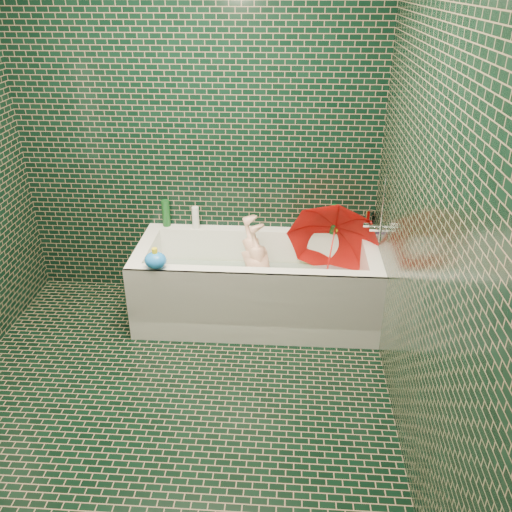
# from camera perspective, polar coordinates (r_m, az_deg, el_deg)

# --- Properties ---
(floor) EXTENTS (2.80, 2.80, 0.00)m
(floor) POSITION_cam_1_polar(r_m,az_deg,el_deg) (3.32, -9.20, -15.56)
(floor) COLOR black
(floor) RESTS_ON ground
(wall_back) EXTENTS (2.80, 0.00, 2.80)m
(wall_back) POSITION_cam_1_polar(r_m,az_deg,el_deg) (3.94, -6.23, 12.64)
(wall_back) COLOR black
(wall_back) RESTS_ON floor
(wall_front) EXTENTS (2.80, 0.00, 2.80)m
(wall_front) POSITION_cam_1_polar(r_m,az_deg,el_deg) (1.53, -24.31, -16.00)
(wall_front) COLOR black
(wall_front) RESTS_ON floor
(wall_right) EXTENTS (0.00, 2.80, 2.80)m
(wall_right) POSITION_cam_1_polar(r_m,az_deg,el_deg) (2.63, 17.44, 3.93)
(wall_right) COLOR black
(wall_right) RESTS_ON floor
(bathtub) EXTENTS (1.70, 0.75, 0.55)m
(bathtub) POSITION_cam_1_polar(r_m,az_deg,el_deg) (3.93, 0.08, -3.70)
(bathtub) COLOR white
(bathtub) RESTS_ON floor
(bath_mat) EXTENTS (1.35, 0.47, 0.01)m
(bath_mat) POSITION_cam_1_polar(r_m,az_deg,el_deg) (3.98, 0.10, -4.26)
(bath_mat) COLOR #50CA28
(bath_mat) RESTS_ON bathtub
(water) EXTENTS (1.48, 0.53, 0.00)m
(water) POSITION_cam_1_polar(r_m,az_deg,el_deg) (3.90, 0.10, -2.46)
(water) COLOR silver
(water) RESTS_ON bathtub
(faucet) EXTENTS (0.18, 0.19, 0.55)m
(faucet) POSITION_cam_1_polar(r_m,az_deg,el_deg) (3.72, 12.73, 3.44)
(faucet) COLOR silver
(faucet) RESTS_ON wall_right
(child) EXTENTS (0.98, 0.58, 0.36)m
(child) POSITION_cam_1_polar(r_m,az_deg,el_deg) (3.90, 0.66, -2.29)
(child) COLOR #E6AA8F
(child) RESTS_ON bathtub
(umbrella) EXTENTS (0.88, 0.87, 0.87)m
(umbrella) POSITION_cam_1_polar(r_m,az_deg,el_deg) (3.83, 7.91, 0.61)
(umbrella) COLOR red
(umbrella) RESTS_ON bathtub
(soap_bottle_a) EXTENTS (0.11, 0.11, 0.23)m
(soap_bottle_a) POSITION_cam_1_polar(r_m,az_deg,el_deg) (4.09, 11.49, 2.34)
(soap_bottle_a) COLOR white
(soap_bottle_a) RESTS_ON bathtub
(soap_bottle_b) EXTENTS (0.08, 0.09, 0.18)m
(soap_bottle_b) POSITION_cam_1_polar(r_m,az_deg,el_deg) (4.08, 11.67, 2.29)
(soap_bottle_b) COLOR #431B68
(soap_bottle_b) RESTS_ON bathtub
(soap_bottle_c) EXTENTS (0.12, 0.12, 0.15)m
(soap_bottle_c) POSITION_cam_1_polar(r_m,az_deg,el_deg) (4.09, 10.20, 2.50)
(soap_bottle_c) COLOR #14471B
(soap_bottle_c) RESTS_ON bathtub
(bottle_right_tall) EXTENTS (0.07, 0.07, 0.22)m
(bottle_right_tall) POSITION_cam_1_polar(r_m,az_deg,el_deg) (4.01, 8.20, 3.84)
(bottle_right_tall) COLOR #14471B
(bottle_right_tall) RESTS_ON bathtub
(bottle_right_pump) EXTENTS (0.06, 0.06, 0.17)m
(bottle_right_pump) POSITION_cam_1_polar(r_m,az_deg,el_deg) (4.08, 11.72, 3.63)
(bottle_right_pump) COLOR silver
(bottle_right_pump) RESTS_ON bathtub
(bottle_left_tall) EXTENTS (0.07, 0.07, 0.20)m
(bottle_left_tall) POSITION_cam_1_polar(r_m,az_deg,el_deg) (4.15, -9.45, 4.47)
(bottle_left_tall) COLOR #14471B
(bottle_left_tall) RESTS_ON bathtub
(bottle_left_short) EXTENTS (0.07, 0.07, 0.17)m
(bottle_left_short) POSITION_cam_1_polar(r_m,az_deg,el_deg) (4.08, -6.38, 4.02)
(bottle_left_short) COLOR white
(bottle_left_short) RESTS_ON bathtub
(rubber_duck) EXTENTS (0.12, 0.08, 0.10)m
(rubber_duck) POSITION_cam_1_polar(r_m,az_deg,el_deg) (4.05, 8.50, 3.03)
(rubber_duck) COLOR yellow
(rubber_duck) RESTS_ON bathtub
(bath_toy) EXTENTS (0.16, 0.13, 0.14)m
(bath_toy) POSITION_cam_1_polar(r_m,az_deg,el_deg) (3.55, -10.54, -0.42)
(bath_toy) COLOR blue
(bath_toy) RESTS_ON bathtub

